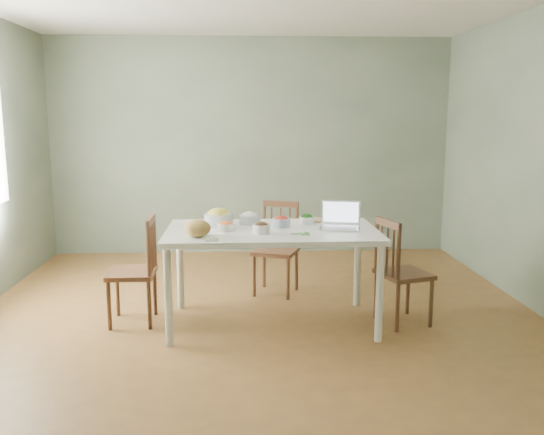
{
  "coord_description": "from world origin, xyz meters",
  "views": [
    {
      "loc": [
        -0.12,
        -4.74,
        1.75
      ],
      "look_at": [
        0.12,
        -0.13,
        0.92
      ],
      "focal_mm": 37.72,
      "sensor_mm": 36.0,
      "label": 1
    }
  ],
  "objects": [
    {
      "name": "chair_right",
      "position": [
        1.23,
        -0.17,
        0.45
      ],
      "size": [
        0.48,
        0.49,
        0.9
      ],
      "primitive_type": null,
      "rotation": [
        0.0,
        0.0,
        1.87
      ],
      "color": "#402618",
      "rests_on": "floor"
    },
    {
      "name": "floor",
      "position": [
        0.0,
        0.0,
        0.0
      ],
      "size": [
        5.0,
        5.0,
        0.0
      ],
      "primitive_type": "cube",
      "color": "brown",
      "rests_on": "ground"
    },
    {
      "name": "bowl_mushroom",
      "position": [
        0.03,
        -0.29,
        0.86
      ],
      "size": [
        0.14,
        0.14,
        0.09
      ],
      "primitive_type": null,
      "rotation": [
        0.0,
        0.0,
        0.02
      ],
      "color": "#40281B",
      "rests_on": "dining_table"
    },
    {
      "name": "chair_left",
      "position": [
        -1.06,
        -0.03,
        0.46
      ],
      "size": [
        0.39,
        0.41,
        0.91
      ],
      "primitive_type": null,
      "rotation": [
        0.0,
        0.0,
        -1.56
      ],
      "color": "#402618",
      "rests_on": "floor"
    },
    {
      "name": "bowl_broccoli",
      "position": [
        0.44,
        0.11,
        0.86
      ],
      "size": [
        0.16,
        0.16,
        0.08
      ],
      "primitive_type": null,
      "rotation": [
        0.0,
        0.0,
        0.24
      ],
      "color": "#094A0C",
      "rests_on": "dining_table"
    },
    {
      "name": "laptop",
      "position": [
        0.68,
        -0.14,
        0.93
      ],
      "size": [
        0.38,
        0.35,
        0.22
      ],
      "primitive_type": null,
      "rotation": [
        0.0,
        0.0,
        -0.21
      ],
      "color": "silver",
      "rests_on": "dining_table"
    },
    {
      "name": "bowl_onion",
      "position": [
        -0.06,
        0.15,
        0.87
      ],
      "size": [
        0.22,
        0.22,
        0.1
      ],
      "primitive_type": null,
      "rotation": [
        0.0,
        0.0,
        0.2
      ],
      "color": "silver",
      "rests_on": "dining_table"
    },
    {
      "name": "bread_boule",
      "position": [
        -0.47,
        -0.38,
        0.88
      ],
      "size": [
        0.25,
        0.25,
        0.13
      ],
      "primitive_type": "ellipsoid",
      "rotation": [
        0.0,
        0.0,
        0.27
      ],
      "color": "tan",
      "rests_on": "dining_table"
    },
    {
      "name": "basil_bunch",
      "position": [
        0.34,
        -0.33,
        0.83
      ],
      "size": [
        0.19,
        0.19,
        0.02
      ],
      "primitive_type": null,
      "color": "#2B6E31",
      "rests_on": "dining_table"
    },
    {
      "name": "chair_far",
      "position": [
        0.2,
        0.71,
        0.45
      ],
      "size": [
        0.51,
        0.49,
        0.9
      ],
      "primitive_type": null,
      "rotation": [
        0.0,
        0.0,
        -0.35
      ],
      "color": "#402618",
      "rests_on": "floor"
    },
    {
      "name": "wall_front",
      "position": [
        0.0,
        -2.5,
        1.35
      ],
      "size": [
        5.0,
        0.0,
        2.7
      ],
      "primitive_type": "cube",
      "color": "gray",
      "rests_on": "ground"
    },
    {
      "name": "bowl_redpep",
      "position": [
        0.21,
        -0.02,
        0.86
      ],
      "size": [
        0.21,
        0.21,
        0.09
      ],
      "primitive_type": null,
      "rotation": [
        0.0,
        0.0,
        0.43
      ],
      "color": "red",
      "rests_on": "dining_table"
    },
    {
      "name": "wall_back",
      "position": [
        0.0,
        2.5,
        1.35
      ],
      "size": [
        5.0,
        0.0,
        2.7
      ],
      "primitive_type": "cube",
      "color": "gray",
      "rests_on": "ground"
    },
    {
      "name": "butter_stick",
      "position": [
        -0.35,
        -0.56,
        0.83
      ],
      "size": [
        0.11,
        0.04,
        0.03
      ],
      "primitive_type": "cube",
      "rotation": [
        0.0,
        0.0,
        0.05
      ],
      "color": "silver",
      "rests_on": "dining_table"
    },
    {
      "name": "flatbread",
      "position": [
        0.54,
        0.24,
        0.83
      ],
      "size": [
        0.25,
        0.25,
        0.02
      ],
      "primitive_type": "cylinder",
      "rotation": [
        0.0,
        0.0,
        -0.35
      ],
      "color": "beige",
      "rests_on": "dining_table"
    },
    {
      "name": "dining_table",
      "position": [
        0.12,
        -0.13,
        0.41
      ],
      "size": [
        1.74,
        0.98,
        0.82
      ],
      "primitive_type": null,
      "color": "white",
      "rests_on": "floor"
    },
    {
      "name": "bowl_squash",
      "position": [
        -0.33,
        0.07,
        0.89
      ],
      "size": [
        0.28,
        0.28,
        0.14
      ],
      "primitive_type": null,
      "rotation": [
        0.0,
        0.0,
        0.15
      ],
      "color": "gold",
      "rests_on": "dining_table"
    },
    {
      "name": "bowl_carrot",
      "position": [
        -0.26,
        -0.16,
        0.85
      ],
      "size": [
        0.16,
        0.16,
        0.08
      ],
      "primitive_type": null,
      "rotation": [
        0.0,
        0.0,
        -0.14
      ],
      "color": "orange",
      "rests_on": "dining_table"
    }
  ]
}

